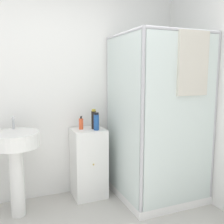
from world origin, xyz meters
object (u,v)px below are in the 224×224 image
sink (15,153)px  shampoo_bottle_tall_black (94,119)px  shampoo_bottle_blue (96,122)px  soap_dispenser (81,124)px

sink → shampoo_bottle_tall_black: bearing=9.1°
shampoo_bottle_blue → sink: bearing=-176.0°
sink → soap_dispenser: bearing=13.2°
shampoo_bottle_tall_black → shampoo_bottle_blue: shampoo_bottle_tall_black is taller
soap_dispenser → shampoo_bottle_blue: size_ratio=0.77×
soap_dispenser → sink: bearing=-166.8°
shampoo_bottle_tall_black → shampoo_bottle_blue: 0.08m
shampoo_bottle_tall_black → sink: bearing=-170.9°
shampoo_bottle_blue → shampoo_bottle_tall_black: bearing=93.0°
sink → shampoo_bottle_tall_black: 0.95m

